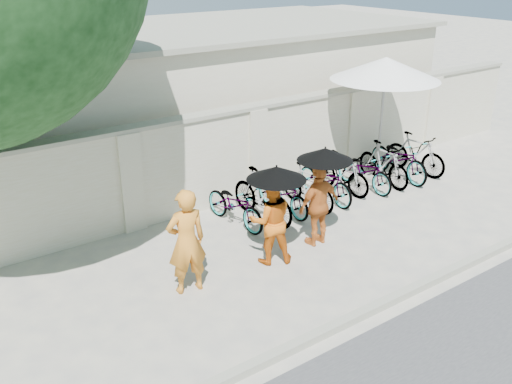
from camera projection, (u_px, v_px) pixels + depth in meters
ground at (267, 280)px, 9.64m from camera, size 80.00×80.00×0.00m
kerb at (337, 326)px, 8.34m from camera, size 40.00×0.16×0.12m
compound_wall at (215, 161)px, 12.19m from camera, size 20.00×0.30×2.00m
building_behind at (172, 94)px, 15.34m from camera, size 14.00×6.00×3.20m
monk_left at (186, 242)px, 9.01m from camera, size 0.70×0.51×1.78m
monk_center at (271, 221)px, 9.92m from camera, size 0.96×0.88×1.60m
parasol_center at (276, 173)px, 9.54m from camera, size 1.02×1.02×0.91m
monk_right at (319, 205)px, 10.56m from camera, size 0.94×0.41×1.58m
parasol_right at (325, 154)px, 10.12m from camera, size 1.01×1.01×1.02m
patio_umbrella at (385, 70)px, 12.82m from camera, size 3.21×3.21×2.96m
bike_0 at (235, 204)px, 11.43m from camera, size 0.75×1.74×0.89m
bike_1 at (262, 195)px, 11.62m from camera, size 0.65×1.83×1.08m
bike_2 at (283, 193)px, 12.01m from camera, size 0.60×1.67×0.87m
bike_3 at (308, 186)px, 12.23m from camera, size 0.52×1.61×0.95m
bike_4 at (326, 180)px, 12.61m from camera, size 0.71×1.81×0.94m
bike_5 at (342, 173)px, 12.99m from camera, size 0.61×1.62×0.95m
bike_6 at (364, 171)px, 13.21m from camera, size 0.61×1.70×0.89m
bike_7 at (384, 164)px, 13.47m from camera, size 0.61×1.71×1.01m
bike_8 at (399, 159)px, 13.81m from camera, size 0.85×1.96×1.00m
bike_9 at (415, 154)px, 14.12m from camera, size 0.67×1.74×1.02m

